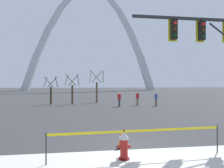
# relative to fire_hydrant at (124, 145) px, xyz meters

# --- Properties ---
(ground_plane) EXTENTS (240.00, 240.00, 0.00)m
(ground_plane) POSITION_rel_fire_hydrant_xyz_m (0.60, 1.08, -0.47)
(ground_plane) COLOR #333335
(fire_hydrant) EXTENTS (0.46, 0.48, 0.99)m
(fire_hydrant) POSITION_rel_fire_hydrant_xyz_m (0.00, 0.00, 0.00)
(fire_hydrant) COLOR #5E0F0D
(fire_hydrant) RESTS_ON ground
(caution_tape_barrier) EXTENTS (6.02, 0.34, 1.01)m
(caution_tape_barrier) POSITION_rel_fire_hydrant_xyz_m (0.51, 0.01, 0.24)
(caution_tape_barrier) COLOR #232326
(caution_tape_barrier) RESTS_ON ground
(traffic_cone_by_hydrant) EXTENTS (0.36, 0.36, 0.73)m
(traffic_cone_by_hydrant) POSITION_rel_fire_hydrant_xyz_m (0.13, 1.16, -0.11)
(traffic_cone_by_hydrant) COLOR black
(traffic_cone_by_hydrant) RESTS_ON ground
(traffic_signal_gantry) EXTENTS (6.42, 0.44, 6.00)m
(traffic_signal_gantry) POSITION_rel_fire_hydrant_xyz_m (5.29, 2.30, 3.80)
(traffic_signal_gantry) COLOR #232326
(traffic_signal_gantry) RESTS_ON ground
(monument_arch) EXTENTS (49.26, 2.39, 39.23)m
(monument_arch) POSITION_rel_fire_hydrant_xyz_m (0.60, 67.86, 16.90)
(monument_arch) COLOR silver
(monument_arch) RESTS_ON ground
(tree_far_left) EXTENTS (1.57, 1.58, 3.38)m
(tree_far_left) POSITION_rel_fire_hydrant_xyz_m (-5.43, 18.23, 1.03)
(tree_far_left) COLOR #473323
(tree_far_left) RESTS_ON ground
(tree_left_mid) EXTENTS (1.71, 1.72, 3.68)m
(tree_left_mid) POSITION_rel_fire_hydrant_xyz_m (-2.87, 18.11, 1.17)
(tree_left_mid) COLOR brown
(tree_left_mid) RESTS_ON ground
(tree_center_left) EXTENTS (1.97, 1.98, 4.28)m
(tree_center_left) POSITION_rel_fire_hydrant_xyz_m (0.21, 19.80, 1.43)
(tree_center_left) COLOR brown
(tree_center_left) RESTS_ON ground
(pedestrian_walking_left) EXTENTS (0.39, 0.36, 1.59)m
(pedestrian_walking_left) POSITION_rel_fire_hydrant_xyz_m (2.39, 14.72, 0.35)
(pedestrian_walking_left) COLOR #38383D
(pedestrian_walking_left) RESTS_ON ground
(pedestrian_standing_center) EXTENTS (0.38, 0.38, 1.59)m
(pedestrian_standing_center) POSITION_rel_fire_hydrant_xyz_m (6.51, 14.62, 0.35)
(pedestrian_standing_center) COLOR brown
(pedestrian_standing_center) RESTS_ON ground
(pedestrian_walking_right) EXTENTS (0.39, 0.33, 1.59)m
(pedestrian_walking_right) POSITION_rel_fire_hydrant_xyz_m (4.70, 15.75, 0.35)
(pedestrian_walking_right) COLOR brown
(pedestrian_walking_right) RESTS_ON ground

